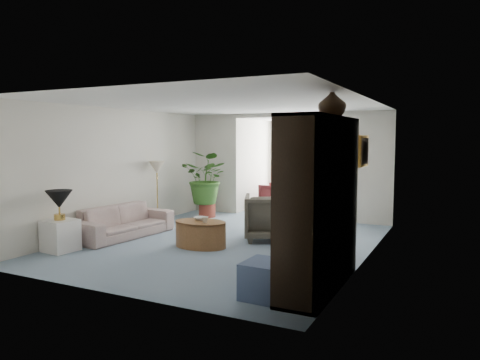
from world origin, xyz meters
The scene contains 26 objects.
floor centered at (0.00, 0.00, 0.00)m, with size 6.00×6.00×0.00m, color #7C91A4.
sunroom_floor centered at (0.00, 4.10, 0.00)m, with size 2.60×2.60×0.00m, color #7C91A4.
back_pier_left centered at (-1.90, 3.00, 1.25)m, with size 1.20×0.12×2.50m, color silver.
back_pier_right centered at (1.90, 3.00, 1.25)m, with size 1.20×0.12×2.50m, color silver.
back_header centered at (0.00, 3.00, 2.45)m, with size 2.60×0.12×0.10m, color silver.
window_pane centered at (0.00, 5.18, 1.40)m, with size 2.20×0.02×1.50m, color white.
window_blinds centered at (0.00, 5.15, 1.40)m, with size 2.20×0.02×1.50m, color white.
framed_picture centered at (2.46, -0.10, 1.70)m, with size 0.04×0.50×0.40m, color beige.
sofa centered at (-2.00, -0.41, 0.30)m, with size 2.05×0.80×0.60m, color #BEB4A1.
end_table centered at (-2.20, -1.76, 0.27)m, with size 0.48×0.48×0.53m, color white.
table_lamp centered at (-2.20, -1.76, 0.88)m, with size 0.44×0.44×0.30m, color black.
floor_lamp centered at (-2.29, 1.04, 1.25)m, with size 0.36×0.36×0.28m, color beige.
coffee_table centered at (-0.25, -0.44, 0.23)m, with size 0.95×0.95×0.45m, color #935835.
coffee_bowl centered at (-0.30, -0.34, 0.48)m, with size 0.24×0.24×0.06m, color silver.
coffee_cup centered at (-0.10, -0.54, 0.50)m, with size 0.11×0.11×0.10m, color beige.
wingback_chair centered at (0.61, 0.62, 0.43)m, with size 0.91×0.94×0.85m, color #585245.
side_table_dark centered at (1.31, 0.92, 0.27)m, with size 0.45×0.36×0.54m, color black.
entertainment_cabinet centered at (2.23, -1.64, 1.08)m, with size 0.52×1.95×2.17m, color black.
cabinet_urn centered at (2.23, -1.14, 2.36)m, with size 0.37×0.37×0.39m, color black.
ottoman centered at (1.80, -2.28, 0.22)m, with size 0.54×0.54×0.44m, color slate.
plant_pot centered at (-1.69, 2.22, 0.16)m, with size 0.40×0.40×0.32m, color brown.
house_plant centered at (-1.69, 2.22, 0.95)m, with size 1.13×0.98×1.26m, color #336121.
sunroom_chair_blue centered at (0.82, 4.16, 0.34)m, with size 0.72×0.74×0.68m, color slate.
sunroom_chair_maroon centered at (-0.68, 4.16, 0.35)m, with size 0.74×0.76×0.69m, color #551D1E.
sunroom_table centered at (0.07, 4.91, 0.25)m, with size 0.41×0.32×0.50m, color #935835.
shelf_clutter centered at (2.18, -1.73, 1.09)m, with size 0.30×1.13×1.06m.
Camera 1 is at (3.83, -7.11, 1.89)m, focal length 33.83 mm.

